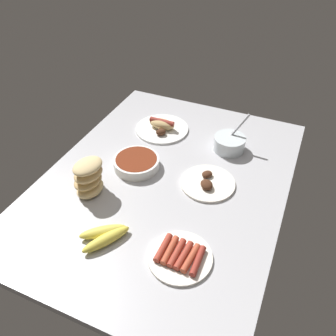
{
  "coord_description": "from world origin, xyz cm",
  "views": [
    {
      "loc": [
        -91.1,
        -41.15,
        89.8
      ],
      "look_at": [
        3.39,
        0.31,
        3.0
      ],
      "focal_mm": 37.14,
      "sensor_mm": 36.0,
      "label": 1
    }
  ],
  "objects_px": {
    "bowl_coleslaw": "(229,143)",
    "plate_grilled_meat": "(208,183)",
    "bowl_chili": "(136,162)",
    "plate_sausages": "(180,256)",
    "banana_bunch": "(105,236)",
    "bread_stack": "(89,177)",
    "plate_hotdog_assembled": "(162,127)"
  },
  "relations": [
    {
      "from": "bowl_chili",
      "to": "plate_sausages",
      "type": "distance_m",
      "value": 0.47
    },
    {
      "from": "bowl_coleslaw",
      "to": "plate_grilled_meat",
      "type": "xyz_separation_m",
      "value": [
        -0.25,
        0.01,
        -0.03
      ]
    },
    {
      "from": "bowl_coleslaw",
      "to": "bread_stack",
      "type": "relative_size",
      "value": 1.12
    },
    {
      "from": "plate_hotdog_assembled",
      "to": "plate_grilled_meat",
      "type": "bearing_deg",
      "value": -130.55
    },
    {
      "from": "banana_bunch",
      "to": "bread_stack",
      "type": "relative_size",
      "value": 1.16
    },
    {
      "from": "plate_grilled_meat",
      "to": "plate_sausages",
      "type": "bearing_deg",
      "value": -174.99
    },
    {
      "from": "plate_hotdog_assembled",
      "to": "plate_sausages",
      "type": "relative_size",
      "value": 1.21
    },
    {
      "from": "plate_grilled_meat",
      "to": "plate_hotdog_assembled",
      "type": "xyz_separation_m",
      "value": [
        0.27,
        0.31,
        0.01
      ]
    },
    {
      "from": "bowl_coleslaw",
      "to": "banana_bunch",
      "type": "xyz_separation_m",
      "value": [
        -0.63,
        0.23,
        -0.02
      ]
    },
    {
      "from": "plate_sausages",
      "to": "plate_hotdog_assembled",
      "type": "bearing_deg",
      "value": 28.96
    },
    {
      "from": "banana_bunch",
      "to": "plate_sausages",
      "type": "bearing_deg",
      "value": -83.27
    },
    {
      "from": "plate_hotdog_assembled",
      "to": "bread_stack",
      "type": "relative_size",
      "value": 1.68
    },
    {
      "from": "plate_sausages",
      "to": "banana_bunch",
      "type": "bearing_deg",
      "value": 96.73
    },
    {
      "from": "plate_hotdog_assembled",
      "to": "plate_sausages",
      "type": "distance_m",
      "value": 0.71
    },
    {
      "from": "plate_grilled_meat",
      "to": "plate_hotdog_assembled",
      "type": "bearing_deg",
      "value": 49.45
    },
    {
      "from": "plate_grilled_meat",
      "to": "plate_hotdog_assembled",
      "type": "relative_size",
      "value": 0.86
    },
    {
      "from": "plate_grilled_meat",
      "to": "plate_sausages",
      "type": "relative_size",
      "value": 1.04
    },
    {
      "from": "bread_stack",
      "to": "plate_grilled_meat",
      "type": "bearing_deg",
      "value": -61.01
    },
    {
      "from": "bread_stack",
      "to": "bowl_coleslaw",
      "type": "bearing_deg",
      "value": -40.64
    },
    {
      "from": "bowl_chili",
      "to": "plate_hotdog_assembled",
      "type": "bearing_deg",
      "value": 3.41
    },
    {
      "from": "bowl_coleslaw",
      "to": "plate_sausages",
      "type": "bearing_deg",
      "value": -178.2
    },
    {
      "from": "bowl_chili",
      "to": "bread_stack",
      "type": "relative_size",
      "value": 1.27
    },
    {
      "from": "bowl_coleslaw",
      "to": "plate_grilled_meat",
      "type": "relative_size",
      "value": 0.77
    },
    {
      "from": "bowl_chili",
      "to": "bowl_coleslaw",
      "type": "bearing_deg",
      "value": -49.28
    },
    {
      "from": "plate_hotdog_assembled",
      "to": "plate_sausages",
      "type": "height_order",
      "value": "plate_hotdog_assembled"
    },
    {
      "from": "plate_grilled_meat",
      "to": "bread_stack",
      "type": "xyz_separation_m",
      "value": [
        -0.21,
        0.38,
        0.06
      ]
    },
    {
      "from": "bread_stack",
      "to": "bowl_chili",
      "type": "bearing_deg",
      "value": -24.2
    },
    {
      "from": "bowl_coleslaw",
      "to": "plate_grilled_meat",
      "type": "bearing_deg",
      "value": 177.23
    },
    {
      "from": "banana_bunch",
      "to": "bowl_chili",
      "type": "xyz_separation_m",
      "value": [
        0.36,
        0.08,
        0.01
      ]
    },
    {
      "from": "bowl_chili",
      "to": "plate_hotdog_assembled",
      "type": "xyz_separation_m",
      "value": [
        0.28,
        0.02,
        -0.01
      ]
    },
    {
      "from": "bowl_coleslaw",
      "to": "bread_stack",
      "type": "bearing_deg",
      "value": 139.36
    },
    {
      "from": "plate_sausages",
      "to": "bread_stack",
      "type": "height_order",
      "value": "bread_stack"
    }
  ]
}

